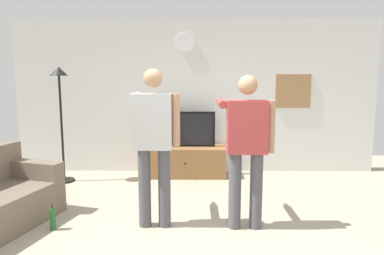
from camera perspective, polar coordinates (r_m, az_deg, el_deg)
The scene contains 10 objects.
ground_plane at distance 3.71m, azimuth 0.72°, elevation -19.05°, with size 8.40×8.40×0.00m, color #9E937F.
back_wall at distance 6.26m, azimuth 0.64°, elevation 5.02°, with size 6.40×0.10×2.70m, color silver.
tv_stand at distance 6.08m, azimuth -1.09°, elevation -5.53°, with size 1.36×0.55×0.51m.
television at distance 6.01m, azimuth -1.09°, elevation -0.26°, with size 1.02×0.07×0.61m.
wall_clock at distance 6.22m, azimuth -1.07°, elevation 13.76°, with size 0.33×0.33×0.03m, color white.
framed_picture at distance 6.44m, azimuth 16.17°, elevation 5.76°, with size 0.62×0.04×0.59m, color #997047.
floor_lamp at distance 5.96m, azimuth -20.74°, elevation 4.16°, with size 0.32×0.32×1.86m.
person_standing_nearer_lamp at distance 3.92m, azimuth -6.26°, elevation -1.81°, with size 0.59×0.78×1.79m.
person_standing_nearer_couch at distance 3.90m, azimuth 8.88°, elevation -2.46°, with size 0.61×0.78×1.72m.
beverage_bottle at distance 4.33m, azimuth -21.82°, elevation -13.67°, with size 0.07×0.07×0.32m.
Camera 1 is at (-0.02, -3.30, 1.70)m, focal length 32.61 mm.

